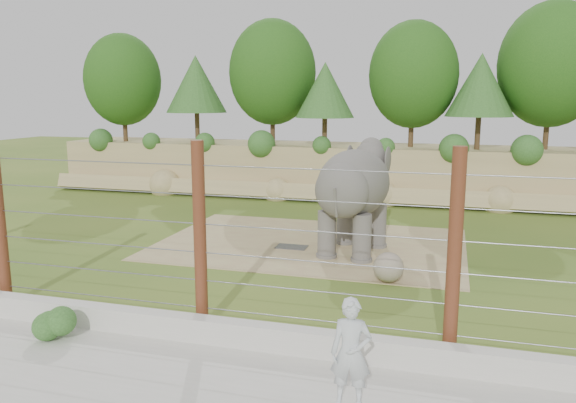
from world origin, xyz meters
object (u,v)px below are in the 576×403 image
(barrier_fence, at_px, (200,238))
(zookeeper, at_px, (351,353))
(elephant, at_px, (354,199))
(stone_ball, at_px, (388,267))

(barrier_fence, distance_m, zookeeper, 4.21)
(elephant, relative_size, stone_ball, 5.26)
(barrier_fence, bearing_deg, stone_ball, 50.80)
(stone_ball, relative_size, barrier_fence, 0.04)
(elephant, xyz_separation_m, zookeeper, (1.48, -8.94, -0.81))
(elephant, bearing_deg, zookeeper, -73.14)
(zookeeper, bearing_deg, elephant, 95.89)
(elephant, relative_size, zookeeper, 2.38)
(stone_ball, bearing_deg, zookeeper, -89.34)
(elephant, distance_m, zookeeper, 9.10)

